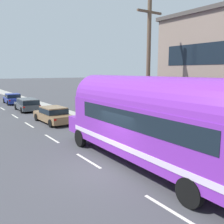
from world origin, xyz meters
The scene contains 8 objects.
ground_plane centered at (0.00, 0.00, 0.00)m, with size 300.00×300.00×0.00m, color #424247.
lane_markings centered at (2.66, 12.56, 0.00)m, with size 3.90×80.00×0.01m.
sidewalk_slab centered at (4.71, 10.00, 0.07)m, with size 1.88×90.00×0.15m, color #9E9B93.
utility_pole centered at (4.64, 2.37, 4.42)m, with size 1.80×0.24×8.50m.
painted_bus centered at (1.87, -1.12, 2.30)m, with size 2.74×12.44×4.12m.
car_lead centered at (1.99, 11.18, 0.74)m, with size 2.06×4.74×1.37m.
car_second centered at (2.00, 18.94, 0.79)m, with size 2.13×4.44×1.37m.
car_third centered at (2.10, 26.28, 0.73)m, with size 2.04×4.39×1.37m.
Camera 1 is at (-5.60, -8.88, 4.33)m, focal length 40.09 mm.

